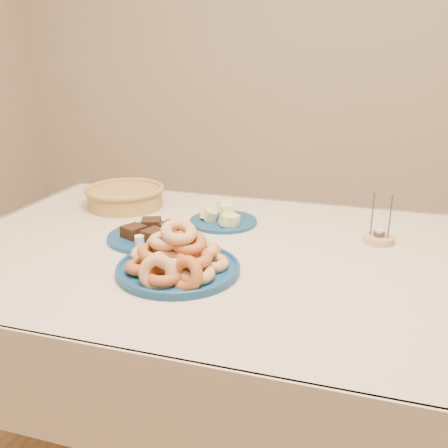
% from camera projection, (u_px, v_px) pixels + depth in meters
% --- Properties ---
extents(dining_table, '(1.71, 1.11, 0.75)m').
position_uv_depth(dining_table, '(229.00, 283.00, 1.50)').
color(dining_table, brown).
rests_on(dining_table, ground).
extents(donut_platter, '(0.35, 0.35, 0.15)m').
position_uv_depth(donut_platter, '(178.00, 260.00, 1.30)').
color(donut_platter, navy).
rests_on(donut_platter, dining_table).
extents(melon_plate, '(0.26, 0.26, 0.08)m').
position_uv_depth(melon_plate, '(224.00, 218.00, 1.68)').
color(melon_plate, navy).
rests_on(melon_plate, dining_table).
extents(brownie_plate, '(0.28, 0.28, 0.05)m').
position_uv_depth(brownie_plate, '(152.00, 234.00, 1.55)').
color(brownie_plate, navy).
rests_on(brownie_plate, dining_table).
extents(wicker_basket, '(0.38, 0.38, 0.08)m').
position_uv_depth(wicker_basket, '(125.00, 196.00, 1.86)').
color(wicker_basket, olive).
rests_on(wicker_basket, dining_table).
extents(candle_holder, '(0.11, 0.11, 0.15)m').
position_uv_depth(candle_holder, '(379.00, 238.00, 1.52)').
color(candle_holder, tan).
rests_on(candle_holder, dining_table).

